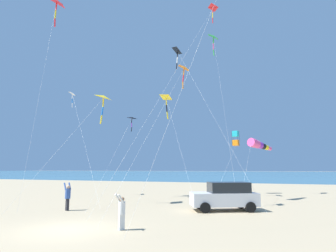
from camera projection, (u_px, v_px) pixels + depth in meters
ground_plane at (68, 229)px, 12.90m from camera, size 600.00×600.00×0.00m
ocean_water_strip at (253, 173)px, 166.72m from camera, size 240.00×600.00×0.01m
parked_car at (225, 196)px, 18.68m from camera, size 3.47×4.68×1.85m
cooler_box at (236, 203)px, 20.72m from camera, size 0.62×0.42×0.42m
person_adult_flyer at (68, 195)px, 18.75m from camera, size 0.60×0.65×1.81m
person_child_green_jacket at (122, 210)px, 12.81m from camera, size 0.58×0.53×1.61m
kite_windsock_small_distant at (258, 145)px, 25.77m from camera, size 6.34×2.61×5.48m
kite_delta_teal_far_right at (213, 8)px, 26.76m from camera, size 12.23×5.57×18.15m
kite_delta_red_high_left at (57, 2)px, 28.54m from camera, size 8.00×5.23×19.96m
kite_delta_striped_overhead at (166, 97)px, 33.80m from camera, size 13.00×7.50×11.65m
kite_box_green_low_center at (236, 138)px, 31.82m from camera, size 11.76×1.19×6.96m
kite_delta_blue_topmost at (184, 68)px, 21.75m from camera, size 9.23×2.24×10.76m
kite_delta_black_fish_shape at (103, 98)px, 23.09m from camera, size 7.26×3.31×8.85m
kite_delta_orange_high_right at (214, 37)px, 31.95m from camera, size 7.60×3.43×17.98m
kite_delta_magenta_far_left at (132, 119)px, 28.74m from camera, size 10.75×2.55×8.06m
kite_delta_yellow_midlevel at (178, 51)px, 29.08m from camera, size 8.33×8.66×15.21m
kite_delta_checkered_midright at (73, 94)px, 30.52m from camera, size 7.95×9.20×11.05m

